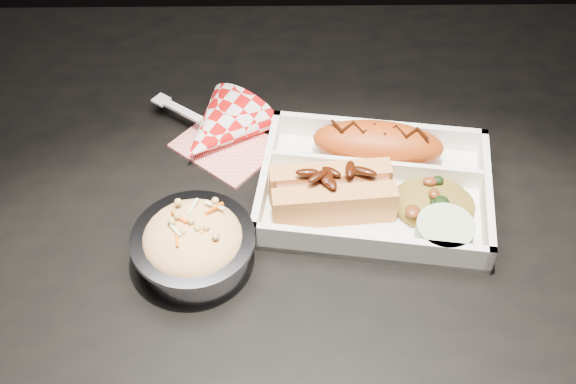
# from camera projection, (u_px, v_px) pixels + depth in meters

# --- Properties ---
(dining_table) EXTENTS (1.20, 0.80, 0.75)m
(dining_table) POSITION_uv_depth(u_px,v_px,m) (317.00, 260.00, 0.87)
(dining_table) COLOR black
(dining_table) RESTS_ON ground
(food_tray) EXTENTS (0.27, 0.21, 0.04)m
(food_tray) POSITION_uv_depth(u_px,v_px,m) (374.00, 191.00, 0.80)
(food_tray) COLOR white
(food_tray) RESTS_ON dining_table
(fried_pastry) EXTENTS (0.16, 0.08, 0.05)m
(fried_pastry) POSITION_uv_depth(u_px,v_px,m) (378.00, 143.00, 0.83)
(fried_pastry) COLOR #B14411
(fried_pastry) RESTS_ON food_tray
(hotdog) EXTENTS (0.14, 0.07, 0.06)m
(hotdog) POSITION_uv_depth(u_px,v_px,m) (332.00, 191.00, 0.77)
(hotdog) COLOR #DA8E4A
(hotdog) RESTS_ON food_tray
(fried_rice_mound) EXTENTS (0.10, 0.09, 0.03)m
(fried_rice_mound) POSITION_uv_depth(u_px,v_px,m) (434.00, 197.00, 0.78)
(fried_rice_mound) COLOR olive
(fried_rice_mound) RESTS_ON food_tray
(cupcake_liner) EXTENTS (0.06, 0.06, 0.03)m
(cupcake_liner) POSITION_uv_depth(u_px,v_px,m) (444.00, 234.00, 0.75)
(cupcake_liner) COLOR #AEC796
(cupcake_liner) RESTS_ON food_tray
(foil_coleslaw_cup) EXTENTS (0.13, 0.13, 0.07)m
(foil_coleslaw_cup) POSITION_uv_depth(u_px,v_px,m) (194.00, 244.00, 0.73)
(foil_coleslaw_cup) COLOR silver
(foil_coleslaw_cup) RESTS_ON dining_table
(napkin_fork) EXTENTS (0.17, 0.15, 0.10)m
(napkin_fork) POSITION_uv_depth(u_px,v_px,m) (218.00, 131.00, 0.86)
(napkin_fork) COLOR red
(napkin_fork) RESTS_ON dining_table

